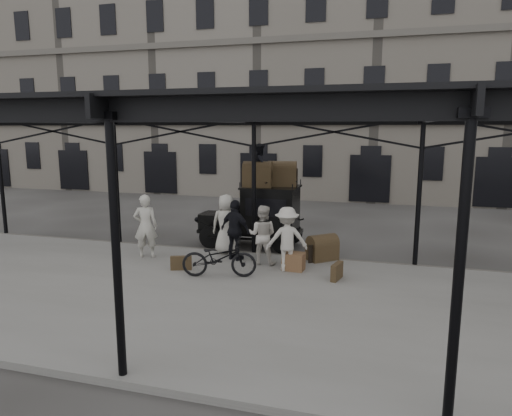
{
  "coord_description": "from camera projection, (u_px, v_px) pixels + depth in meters",
  "views": [
    {
      "loc": [
        4.04,
        -11.89,
        4.18
      ],
      "look_at": [
        0.19,
        1.6,
        1.7
      ],
      "focal_mm": 32.0,
      "sensor_mm": 36.0,
      "label": 1
    }
  ],
  "objects": [
    {
      "name": "ground",
      "position": [
        235.0,
        275.0,
        13.08
      ],
      "size": [
        120.0,
        120.0,
        0.0
      ],
      "primitive_type": "plane",
      "color": "#383533",
      "rests_on": "ground"
    },
    {
      "name": "building_frontage",
      "position": [
        324.0,
        82.0,
        28.9
      ],
      "size": [
        64.0,
        8.0,
        14.0
      ],
      "primitive_type": "cube",
      "color": "slate",
      "rests_on": "ground"
    },
    {
      "name": "bicycle",
      "position": [
        219.0,
        258.0,
        12.42
      ],
      "size": [
        2.14,
        1.18,
        1.07
      ],
      "primitive_type": "imported",
      "rotation": [
        0.0,
        0.0,
        1.82
      ],
      "color": "black",
      "rests_on": "platform"
    },
    {
      "name": "porter_left",
      "position": [
        146.0,
        226.0,
        14.21
      ],
      "size": [
        0.85,
        0.71,
        2.0
      ],
      "primitive_type": "imported",
      "rotation": [
        0.0,
        0.0,
        3.51
      ],
      "color": "beige",
      "rests_on": "platform"
    },
    {
      "name": "porter_centre",
      "position": [
        226.0,
        224.0,
        14.7
      ],
      "size": [
        1.01,
        0.72,
        1.93
      ],
      "primitive_type": "imported",
      "rotation": [
        0.0,
        0.0,
        3.25
      ],
      "color": "beige",
      "rests_on": "platform"
    },
    {
      "name": "suitcase_upright",
      "position": [
        337.0,
        271.0,
        12.22
      ],
      "size": [
        0.28,
        0.62,
        0.45
      ],
      "primitive_type": "cube",
      "rotation": [
        0.0,
        0.0,
        -0.23
      ],
      "color": "#4D3B23",
      "rests_on": "platform"
    },
    {
      "name": "taxi",
      "position": [
        262.0,
        214.0,
        16.0
      ],
      "size": [
        3.65,
        1.55,
        2.18
      ],
      "color": "black",
      "rests_on": "ground"
    },
    {
      "name": "steamer_trunk_roof_near",
      "position": [
        258.0,
        176.0,
        15.56
      ],
      "size": [
        1.03,
        0.68,
        0.72
      ],
      "primitive_type": null,
      "rotation": [
        0.0,
        0.0,
        0.08
      ],
      "color": "#4D3B23",
      "rests_on": "taxi"
    },
    {
      "name": "porter_right",
      "position": [
        287.0,
        239.0,
        12.91
      ],
      "size": [
        1.34,
        1.04,
        1.84
      ],
      "primitive_type": "imported",
      "rotation": [
        0.0,
        0.0,
        3.48
      ],
      "color": "beige",
      "rests_on": "platform"
    },
    {
      "name": "porter_midleft",
      "position": [
        262.0,
        235.0,
        13.54
      ],
      "size": [
        0.87,
        0.68,
        1.78
      ],
      "primitive_type": "imported",
      "rotation": [
        0.0,
        0.0,
        3.15
      ],
      "color": "beige",
      "rests_on": "platform"
    },
    {
      "name": "porter_roof",
      "position": [
        260.0,
        165.0,
        15.62
      ],
      "size": [
        0.67,
        0.8,
        1.47
      ],
      "primitive_type": "imported",
      "rotation": [
        0.0,
        0.0,
        1.75
      ],
      "color": "black",
      "rests_on": "taxi"
    },
    {
      "name": "porter_official",
      "position": [
        235.0,
        230.0,
        13.94
      ],
      "size": [
        1.19,
        0.83,
        1.87
      ],
      "primitive_type": "imported",
      "rotation": [
        0.0,
        0.0,
        2.76
      ],
      "color": "black",
      "rests_on": "platform"
    },
    {
      "name": "suitcase_flat",
      "position": [
        181.0,
        263.0,
        13.07
      ],
      "size": [
        0.62,
        0.34,
        0.4
      ],
      "primitive_type": "cube",
      "rotation": [
        0.0,
        0.0,
        0.33
      ],
      "color": "#4D3B23",
      "rests_on": "platform"
    },
    {
      "name": "steamer_trunk_platform",
      "position": [
        322.0,
        249.0,
        14.05
      ],
      "size": [
        1.04,
        1.01,
        0.66
      ],
      "primitive_type": null,
      "rotation": [
        0.0,
        0.0,
        0.74
      ],
      "color": "#4D3B23",
      "rests_on": "platform"
    },
    {
      "name": "platform",
      "position": [
        208.0,
        297.0,
        11.17
      ],
      "size": [
        28.0,
        8.0,
        0.15
      ],
      "primitive_type": "cube",
      "color": "slate",
      "rests_on": "ground"
    },
    {
      "name": "steamer_trunk_roof_far",
      "position": [
        282.0,
        176.0,
        15.78
      ],
      "size": [
        1.05,
        0.72,
        0.72
      ],
      "primitive_type": null,
      "rotation": [
        0.0,
        0.0,
        0.14
      ],
      "color": "#4D3B23",
      "rests_on": "taxi"
    },
    {
      "name": "wicker_hamper",
      "position": [
        294.0,
        261.0,
        13.05
      ],
      "size": [
        0.63,
        0.49,
        0.5
      ],
      "primitive_type": "cube",
      "rotation": [
        0.0,
        0.0,
        -0.07
      ],
      "color": "brown",
      "rests_on": "platform"
    },
    {
      "name": "canopy",
      "position": [
        209.0,
        109.0,
        10.65
      ],
      "size": [
        22.5,
        9.0,
        4.74
      ],
      "color": "black",
      "rests_on": "ground"
    }
  ]
}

